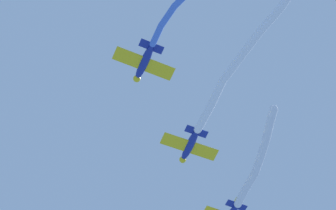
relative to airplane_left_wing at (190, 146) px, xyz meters
name	(u,v)px	position (x,y,z in m)	size (l,w,h in m)	color
smoke_trail_lead	(258,159)	(8.04, 0.81, -0.81)	(3.34, 15.45, 2.45)	white
airplane_left_wing	(190,146)	(0.00, 0.00, 0.00)	(6.97, 5.35, 1.72)	navy
smoke_trail_left_wing	(252,45)	(5.77, -12.98, 0.53)	(11.82, 21.73, 2.64)	white
airplane_right_wing	(144,63)	(-5.73, -10.38, 0.25)	(6.95, 5.35, 1.72)	navy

